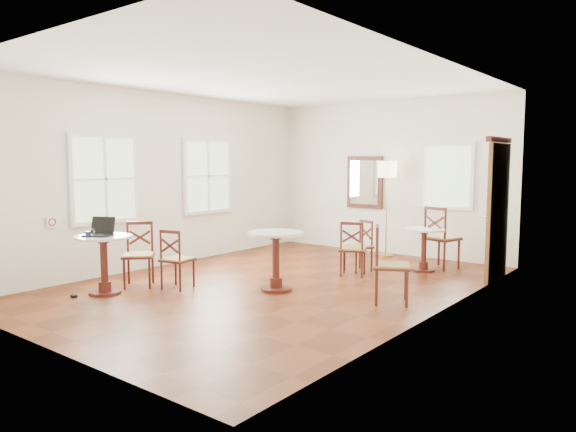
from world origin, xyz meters
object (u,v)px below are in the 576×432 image
Objects in this scene: cafe_table_back at (424,245)px; navy_mug at (88,234)px; chair_mid_b at (390,265)px; water_glass at (92,233)px; power_adapter at (74,296)px; laptop at (100,231)px; cafe_table_near at (104,258)px; mouse at (103,235)px; chair_mid_a at (353,249)px; chair_back_a at (441,238)px; chair_near_a at (176,259)px; chair_back_b at (359,246)px; chair_near_b at (139,254)px; cafe_table_mid at (276,254)px; floor_lamp at (387,176)px.

cafe_table_back is 7.32× the size of navy_mug.
water_glass is (-3.35, -2.14, 0.37)m from chair_mid_b.
chair_mid_b is 4.23m from power_adapter.
cafe_table_back is at bearing -15.24° from chair_mid_b.
navy_mug is (0.01, -0.19, -0.02)m from laptop.
cafe_table_near is at bearing 74.32° from water_glass.
mouse reaches higher than cafe_table_near.
chair_mid_a is 9.63× the size of power_adapter.
chair_back_a is 2.42× the size of laptop.
chair_near_a is at bearing 54.74° from mouse.
chair_near_a is at bearing 57.07° from cafe_table_near.
cafe_table_near is 3.87m from chair_mid_b.
chair_mid_a is 3.96m from navy_mug.
chair_back_b is 4.06m from mouse.
power_adapter is (-2.97, -4.56, -0.42)m from cafe_table_back.
chair_near_b is 3.54m from chair_back_b.
chair_mid_b is 3.89m from mouse.
cafe_table_back is 5.46m from power_adapter.
chair_mid_a is (2.08, 3.12, -0.06)m from cafe_table_near.
chair_near_a is 1.11m from laptop.
chair_near_b is at bearing 63.93° from laptop.
chair_near_a is 3.05m from chair_back_b.
chair_mid_b is at bearing 31.11° from cafe_table_near.
laptop is at bearing 92.92° from chair_mid_b.
power_adapter is at bearing -123.04° from cafe_table_back.
cafe_table_mid is 8.57× the size of navy_mug.
mouse is at bearing -5.15° from laptop.
chair_mid_b reaches higher than cafe_table_mid.
chair_near_b is at bearing 66.70° from chair_back_a.
chair_back_a is at bearing 31.56° from laptop.
navy_mug is at bearing -95.78° from chair_back_b.
chair_near_a reaches higher than cafe_table_back.
power_adapter is (-0.11, -0.36, -0.86)m from laptop.
chair_near_b is 0.83m from water_glass.
cafe_table_mid is 2.04m from chair_near_b.
chair_near_b is 0.51× the size of floor_lamp.
mouse reaches higher than cafe_table_back.
floor_lamp is at bearing 0.40° from chair_mid_b.
chair_back_b is at bearing 58.56° from mouse.
chair_mid_b reaches higher than chair_mid_a.
floor_lamp reaches higher than chair_back_a.
chair_near_a is at bearing -124.11° from cafe_table_back.
chair_mid_b is 0.94× the size of chair_back_a.
chair_back_b is at bearing 59.69° from chair_back_a.
floor_lamp is 5.38m from laptop.
chair_near_b is 8.73× the size of water_glass.
navy_mug is at bearing -134.01° from cafe_table_mid.
chair_mid_a is 1.66m from chair_mid_b.
navy_mug is (-0.00, -0.80, 0.38)m from chair_near_b.
chair_near_b is at bearing 26.51° from chair_mid_a.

